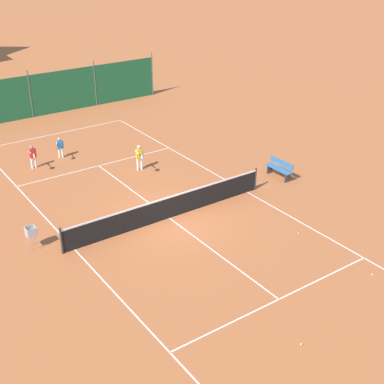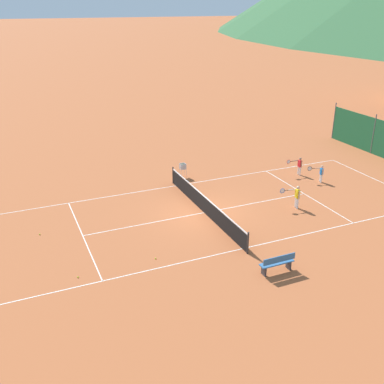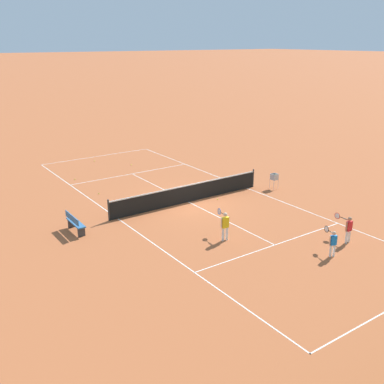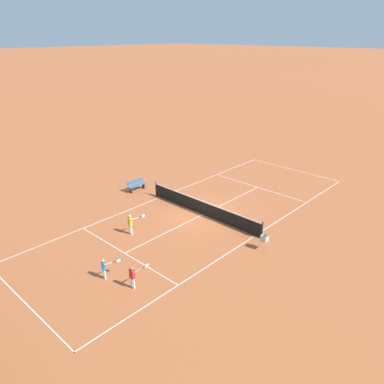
{
  "view_description": "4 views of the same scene",
  "coord_description": "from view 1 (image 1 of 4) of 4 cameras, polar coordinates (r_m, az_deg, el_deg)",
  "views": [
    {
      "loc": [
        -10.02,
        -15.95,
        10.56
      ],
      "look_at": [
        0.92,
        -0.29,
        1.03
      ],
      "focal_mm": 50.0,
      "sensor_mm": 36.0,
      "label": 1
    },
    {
      "loc": [
        19.4,
        -9.12,
        10.33
      ],
      "look_at": [
        -0.1,
        -0.66,
        1.26
      ],
      "focal_mm": 42.0,
      "sensor_mm": 36.0,
      "label": 2
    },
    {
      "loc": [
        12.56,
        18.42,
        8.14
      ],
      "look_at": [
        1.15,
        1.99,
        1.34
      ],
      "focal_mm": 42.0,
      "sensor_mm": 36.0,
      "label": 3
    },
    {
      "loc": [
        -14.47,
        16.57,
        10.99
      ],
      "look_at": [
        1.73,
        -0.82,
        0.84
      ],
      "focal_mm": 35.0,
      "sensor_mm": 36.0,
      "label": 4
    }
  ],
  "objects": [
    {
      "name": "tennis_ball_by_net_right",
      "position": [
        21.42,
        -6.66,
        -3.13
      ],
      "size": [
        0.07,
        0.07,
        0.07
      ],
      "primitive_type": "sphere",
      "color": "#CCE033",
      "rests_on": "ground"
    },
    {
      "name": "tennis_ball_far_corner",
      "position": [
        19.2,
        18.68,
        -8.35
      ],
      "size": [
        0.07,
        0.07,
        0.07
      ],
      "primitive_type": "sphere",
      "color": "#CCE033",
      "rests_on": "ground"
    },
    {
      "name": "tennis_net",
      "position": [
        21.36,
        -2.46,
        -1.62
      ],
      "size": [
        9.18,
        0.08,
        1.06
      ],
      "color": "#2D2D2D",
      "rests_on": "ground"
    },
    {
      "name": "player_near_baseline",
      "position": [
        25.64,
        -5.63,
        3.86
      ],
      "size": [
        0.53,
        1.02,
        1.27
      ],
      "color": "white",
      "rests_on": "ground"
    },
    {
      "name": "player_far_baseline",
      "position": [
        27.75,
        -13.91,
        4.76
      ],
      "size": [
        0.58,
        0.88,
        1.08
      ],
      "color": "white",
      "rests_on": "ground"
    },
    {
      "name": "court_line_markings",
      "position": [
        21.6,
        -2.44,
        -2.78
      ],
      "size": [
        8.25,
        23.85,
        0.01
      ],
      "color": "white",
      "rests_on": "ground"
    },
    {
      "name": "player_near_service",
      "position": [
        26.86,
        -16.63,
        3.78
      ],
      "size": [
        0.4,
        0.98,
        1.17
      ],
      "color": "white",
      "rests_on": "ground"
    },
    {
      "name": "courtside_bench",
      "position": [
        25.22,
        9.32,
        2.51
      ],
      "size": [
        0.36,
        1.5,
        0.84
      ],
      "color": "#336699",
      "rests_on": "ground"
    },
    {
      "name": "windscreen_fence_far",
      "position": [
        34.28,
        -16.85,
        9.72
      ],
      "size": [
        17.28,
        0.08,
        2.9
      ],
      "color": "#1E6038",
      "rests_on": "ground"
    },
    {
      "name": "ball_hopper",
      "position": [
        20.14,
        -16.8,
        -4.19
      ],
      "size": [
        0.36,
        0.36,
        0.89
      ],
      "color": "#B7B7BC",
      "rests_on": "ground"
    },
    {
      "name": "tennis_ball_mid_court",
      "position": [
        15.9,
        11.56,
        -15.63
      ],
      "size": [
        0.07,
        0.07,
        0.07
      ],
      "primitive_type": "sphere",
      "color": "#CCE033",
      "rests_on": "ground"
    },
    {
      "name": "tennis_ball_service_box",
      "position": [
        20.87,
        11.3,
        -4.36
      ],
      "size": [
        0.07,
        0.07,
        0.07
      ],
      "primitive_type": "sphere",
      "color": "#CCE033",
      "rests_on": "ground"
    },
    {
      "name": "ground_plane",
      "position": [
        21.6,
        -2.44,
        -2.79
      ],
      "size": [
        600.0,
        600.0,
        0.0
      ],
      "primitive_type": "plane",
      "color": "#B25B33"
    }
  ]
}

